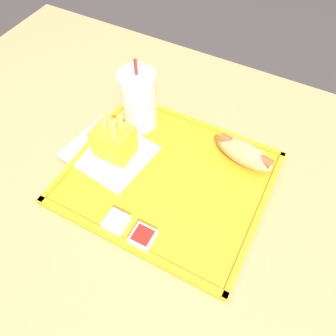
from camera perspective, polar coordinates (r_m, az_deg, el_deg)
ground_plane at (r=1.38m, az=-0.11°, el=-19.28°), size 8.00×8.00×0.00m
dining_table at (r=1.03m, az=-0.15°, el=-13.52°), size 1.38×0.87×0.75m
food_tray at (r=0.69m, az=0.00°, el=-1.66°), size 0.41×0.35×0.01m
paper_napkin at (r=0.74m, az=-10.00°, el=3.03°), size 0.19×0.17×0.00m
soda_cup at (r=0.73m, az=-5.08°, el=11.67°), size 0.08×0.08×0.18m
hot_dog_far at (r=0.71m, az=13.20°, el=2.52°), size 0.14×0.07×0.05m
fries_carton at (r=0.70m, az=-9.39°, el=4.64°), size 0.08×0.06×0.12m
sauce_cup_mayo at (r=0.63m, az=-9.00°, el=-9.28°), size 0.04×0.04×0.02m
sauce_cup_ketchup at (r=0.61m, az=-4.38°, el=-11.89°), size 0.04×0.04×0.02m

